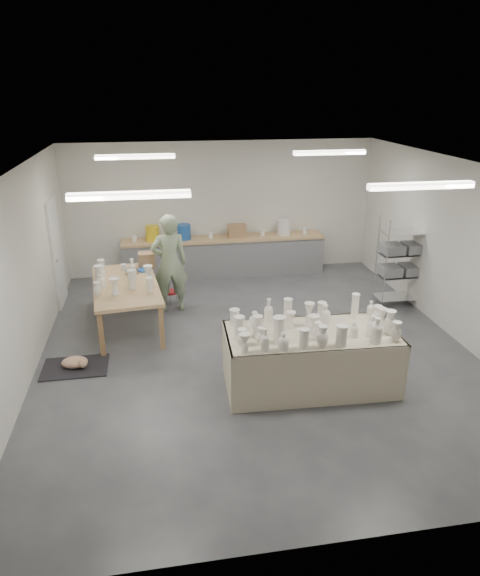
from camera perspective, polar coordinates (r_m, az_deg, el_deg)
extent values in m
plane|color=#424449|center=(8.68, 1.68, -6.71)|extent=(8.00, 8.00, 0.00)
cube|color=white|center=(7.73, 1.93, 13.21)|extent=(7.00, 8.00, 0.02)
cube|color=silver|center=(11.88, -2.05, 8.84)|extent=(7.00, 0.02, 3.00)
cube|color=silver|center=(4.62, 11.89, -13.35)|extent=(7.00, 0.02, 3.00)
cube|color=silver|center=(8.17, -23.03, 1.15)|extent=(0.02, 8.00, 3.00)
cube|color=silver|center=(9.40, 23.26, 3.64)|extent=(0.02, 8.00, 3.00)
cube|color=white|center=(10.72, -19.69, 3.68)|extent=(0.05, 0.90, 2.10)
cube|color=white|center=(6.11, -12.17, 10.04)|extent=(1.40, 0.12, 0.08)
cube|color=white|center=(6.96, 19.48, 10.67)|extent=(1.40, 0.12, 0.08)
cube|color=white|center=(9.57, -11.55, 14.11)|extent=(1.40, 0.12, 0.08)
cube|color=white|center=(10.13, 9.93, 14.61)|extent=(1.40, 0.12, 0.08)
cube|color=tan|center=(11.73, -1.80, 5.50)|extent=(4.60, 0.60, 0.06)
cube|color=slate|center=(11.87, -1.77, 3.42)|extent=(4.60, 0.55, 0.84)
cylinder|color=gold|center=(11.58, -9.72, 6.01)|extent=(0.30, 0.30, 0.34)
cylinder|color=#1E50A5|center=(11.60, -6.24, 6.22)|extent=(0.30, 0.30, 0.34)
cylinder|color=white|center=(11.95, 4.90, 6.72)|extent=(0.30, 0.30, 0.34)
cube|color=#A0784D|center=(11.73, -0.35, 6.37)|extent=(0.40, 0.30, 0.28)
cylinder|color=white|center=(11.61, -11.67, 5.41)|extent=(0.10, 0.10, 0.14)
cylinder|color=white|center=(11.67, -3.27, 5.90)|extent=(0.10, 0.10, 0.14)
cylinder|color=white|center=(11.86, 2.53, 6.17)|extent=(0.10, 0.10, 0.14)
cylinder|color=white|center=(12.10, 7.19, 6.34)|extent=(0.10, 0.10, 0.14)
cylinder|color=silver|center=(10.20, 15.91, 2.36)|extent=(0.02, 0.02, 1.80)
cylinder|color=silver|center=(10.59, 20.03, 2.56)|extent=(0.02, 0.02, 1.80)
cylinder|color=silver|center=(10.58, 14.92, 3.14)|extent=(0.02, 0.02, 1.80)
cylinder|color=silver|center=(10.95, 18.94, 3.31)|extent=(0.02, 0.02, 1.80)
cube|color=silver|center=(10.83, 17.04, -0.91)|extent=(0.88, 0.48, 0.02)
cube|color=silver|center=(10.67, 17.30, 1.33)|extent=(0.88, 0.48, 0.02)
cube|color=silver|center=(10.53, 17.57, 3.63)|extent=(0.88, 0.48, 0.02)
cube|color=silver|center=(10.41, 17.84, 5.98)|extent=(0.88, 0.48, 0.02)
cube|color=slate|center=(10.53, 16.30, 1.88)|extent=(0.38, 0.42, 0.18)
cube|color=slate|center=(10.73, 18.42, 1.99)|extent=(0.38, 0.42, 0.18)
cube|color=slate|center=(10.40, 16.56, 4.21)|extent=(0.38, 0.42, 0.18)
cube|color=slate|center=(10.60, 18.70, 4.28)|extent=(0.38, 0.42, 0.18)
cube|color=olive|center=(7.58, 7.79, -8.17)|extent=(2.21, 1.07, 0.76)
cube|color=beige|center=(7.36, 7.97, -5.03)|extent=(2.48, 1.25, 0.03)
cube|color=beige|center=(7.10, 9.14, -9.99)|extent=(2.44, 0.12, 0.86)
cube|color=beige|center=(8.02, 6.65, -5.93)|extent=(2.44, 0.12, 0.86)
cube|color=tan|center=(9.36, -12.61, 0.31)|extent=(1.33, 2.32, 0.06)
cube|color=olive|center=(8.62, -15.86, -4.95)|extent=(0.08, 0.08, 0.77)
cube|color=olive|center=(8.55, -9.38, -4.58)|extent=(0.08, 0.08, 0.77)
cube|color=olive|center=(10.51, -14.85, 0.05)|extent=(0.08, 0.08, 0.77)
cube|color=olive|center=(10.46, -9.57, 0.38)|extent=(0.08, 0.08, 0.77)
ellipsoid|color=silver|center=(9.81, -11.95, 1.84)|extent=(0.26, 0.26, 0.12)
cylinder|color=#1E50A5|center=(9.93, -10.60, 1.99)|extent=(0.26, 0.26, 0.03)
cylinder|color=white|center=(10.02, -12.78, 2.26)|extent=(0.11, 0.11, 0.12)
cube|color=#A0784D|center=(10.12, -10.31, 3.13)|extent=(0.32, 0.26, 0.28)
cube|color=black|center=(8.52, -17.83, -8.37)|extent=(1.00, 0.70, 0.02)
ellipsoid|color=white|center=(8.47, -17.90, -7.82)|extent=(0.46, 0.38, 0.17)
sphere|color=white|center=(8.37, -17.07, -7.99)|extent=(0.14, 0.14, 0.14)
imported|color=#95AB84|center=(9.87, -7.83, 2.72)|extent=(0.75, 0.53, 1.92)
cylinder|color=#AF191F|center=(10.36, -7.70, -0.43)|extent=(0.39, 0.39, 0.04)
cylinder|color=silver|center=(10.46, -7.03, -1.01)|extent=(0.02, 0.02, 0.26)
cylinder|color=silver|center=(10.49, -8.20, -1.00)|extent=(0.02, 0.02, 0.26)
cylinder|color=silver|center=(10.30, -7.76, -1.40)|extent=(0.02, 0.02, 0.26)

